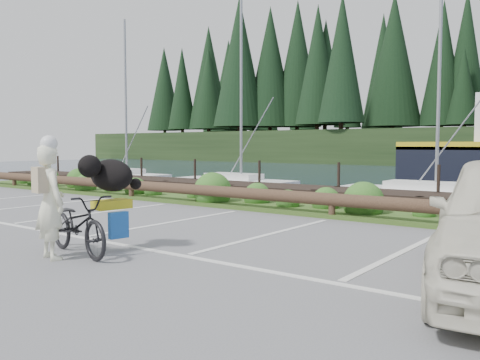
% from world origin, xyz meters
% --- Properties ---
extents(ground, '(72.00, 72.00, 0.00)m').
position_xyz_m(ground, '(0.00, 0.00, 0.00)').
color(ground, '#5F5F62').
extents(vegetation_strip, '(34.00, 1.60, 0.10)m').
position_xyz_m(vegetation_strip, '(0.00, 5.30, 0.05)').
color(vegetation_strip, '#3D5B21').
rests_on(vegetation_strip, ground).
extents(log_rail, '(32.00, 0.30, 0.60)m').
position_xyz_m(log_rail, '(0.00, 4.60, 0.00)').
color(log_rail, '#443021').
rests_on(log_rail, ground).
extents(bicycle, '(1.92, 0.96, 0.96)m').
position_xyz_m(bicycle, '(-1.40, -1.31, 0.48)').
color(bicycle, black).
rests_on(bicycle, ground).
extents(cyclist, '(0.69, 0.52, 1.72)m').
position_xyz_m(cyclist, '(-1.48, -1.73, 0.86)').
color(cyclist, white).
rests_on(cyclist, ground).
extents(dog, '(0.61, 0.98, 0.53)m').
position_xyz_m(dog, '(-1.30, -0.74, 1.23)').
color(dog, black).
rests_on(dog, bicycle).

